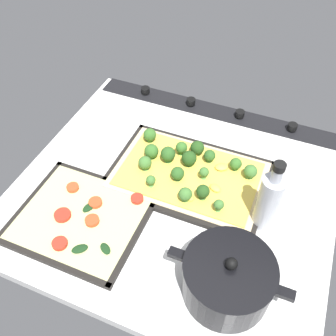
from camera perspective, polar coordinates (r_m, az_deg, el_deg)
The scene contains 8 objects.
ground_plane at distance 96.74cm, azimuth 1.19°, elevation -3.44°, with size 78.99×72.75×3.00cm, color white.
stove_control_panel at distance 117.86cm, azimuth 7.17°, elevation 8.77°, with size 75.83×7.00×2.60cm.
baking_tray_front at distance 97.34cm, azimuth 3.22°, elevation -1.41°, with size 40.51×26.55×1.30cm.
broccoli_pizza at distance 96.40cm, azimuth 3.08°, elevation -0.40°, with size 38.11×24.15×5.92cm.
baking_tray_back at distance 91.50cm, azimuth -13.18°, elevation -7.55°, with size 29.96×26.57×1.30cm.
veggie_pizza_back at distance 90.90cm, azimuth -13.16°, elevation -7.31°, with size 27.55×24.16×1.90cm.
cooking_pot at distance 77.22cm, azimuth 9.14°, elevation -16.42°, with size 25.11×18.26×12.17cm.
oil_bottle at distance 85.32cm, azimuth 15.16°, elevation -4.88°, with size 5.23×5.23×20.11cm.
Camera 1 is at (-21.39, 57.11, 73.59)cm, focal length 39.72 mm.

